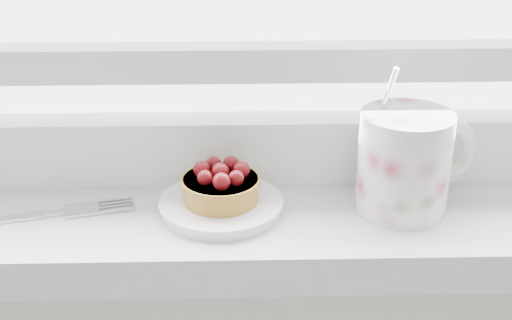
{
  "coord_description": "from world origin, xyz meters",
  "views": [
    {
      "loc": [
        -0.04,
        1.27,
        1.28
      ],
      "look_at": [
        -0.02,
        1.88,
        1.0
      ],
      "focal_mm": 50.0,
      "sensor_mm": 36.0,
      "label": 1
    }
  ],
  "objects_px": {
    "raspberry_tart": "(221,185)",
    "fork": "(25,217)",
    "saucer": "(221,205)",
    "floral_mug": "(407,160)"
  },
  "relations": [
    {
      "from": "saucer",
      "to": "fork",
      "type": "bearing_deg",
      "value": -176.82
    },
    {
      "from": "raspberry_tart",
      "to": "floral_mug",
      "type": "xyz_separation_m",
      "value": [
        0.18,
        0.0,
        0.02
      ]
    },
    {
      "from": "floral_mug",
      "to": "fork",
      "type": "distance_m",
      "value": 0.38
    },
    {
      "from": "saucer",
      "to": "fork",
      "type": "relative_size",
      "value": 0.59
    },
    {
      "from": "saucer",
      "to": "floral_mug",
      "type": "distance_m",
      "value": 0.19
    },
    {
      "from": "floral_mug",
      "to": "fork",
      "type": "relative_size",
      "value": 0.7
    },
    {
      "from": "floral_mug",
      "to": "saucer",
      "type": "bearing_deg",
      "value": -179.63
    },
    {
      "from": "raspberry_tart",
      "to": "floral_mug",
      "type": "height_order",
      "value": "floral_mug"
    },
    {
      "from": "saucer",
      "to": "fork",
      "type": "height_order",
      "value": "saucer"
    },
    {
      "from": "raspberry_tart",
      "to": "fork",
      "type": "distance_m",
      "value": 0.19
    }
  ]
}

